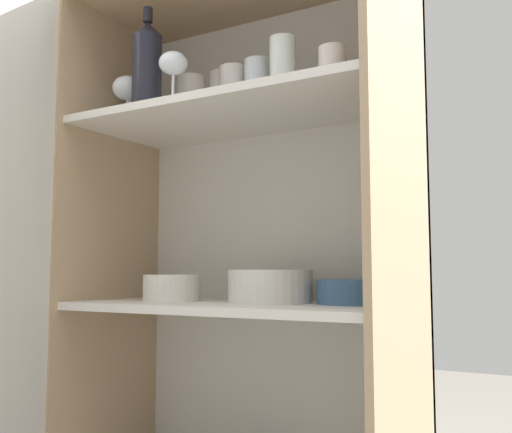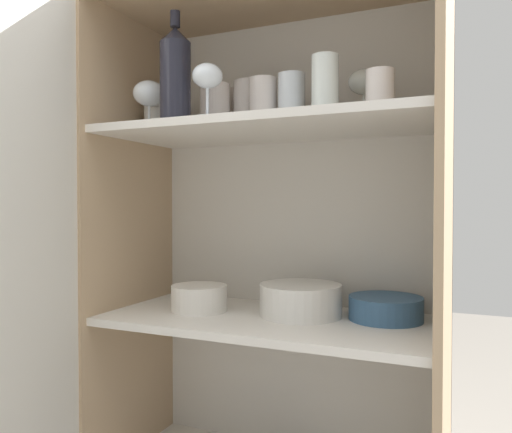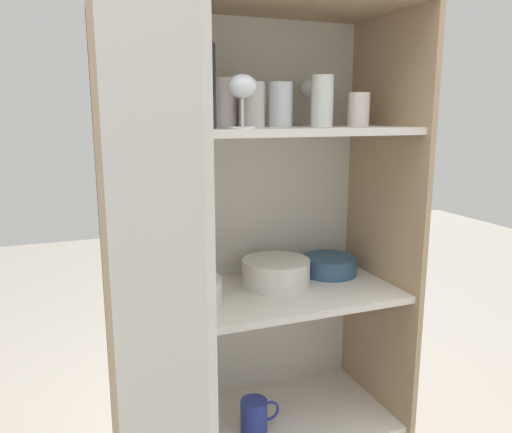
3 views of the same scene
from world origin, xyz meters
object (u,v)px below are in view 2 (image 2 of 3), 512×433
object	(u,v)px
serving_bowl_small	(199,297)
mixing_bowl_large	(386,307)
plate_stack_white	(301,300)
wine_bottle	(175,74)

from	to	relation	value
serving_bowl_small	mixing_bowl_large	bearing A→B (deg)	10.80
plate_stack_white	mixing_bowl_large	world-z (taller)	plate_stack_white
wine_bottle	serving_bowl_small	size ratio (longest dim) A/B	1.83
serving_bowl_small	plate_stack_white	bearing A→B (deg)	11.35
wine_bottle	mixing_bowl_large	bearing A→B (deg)	22.58
mixing_bowl_large	plate_stack_white	bearing A→B (deg)	-169.90
plate_stack_white	serving_bowl_small	distance (m)	0.27
wine_bottle	mixing_bowl_large	size ratio (longest dim) A/B	1.52
plate_stack_white	serving_bowl_small	xyz separation A→B (m)	(-0.27, -0.05, -0.00)
mixing_bowl_large	serving_bowl_small	distance (m)	0.48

